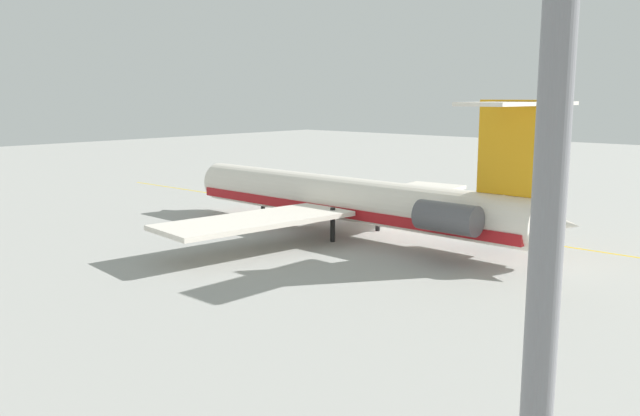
# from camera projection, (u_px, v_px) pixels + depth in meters

# --- Properties ---
(ground) EXTENTS (297.49, 297.49, 0.00)m
(ground) POSITION_uv_depth(u_px,v_px,m) (375.00, 229.00, 70.78)
(ground) COLOR #9E9E99
(main_jetliner) EXTENTS (47.50, 42.27, 13.85)m
(main_jetliner) POSITION_uv_depth(u_px,v_px,m) (356.00, 199.00, 66.69)
(main_jetliner) COLOR silver
(main_jetliner) RESTS_ON ground
(ground_crew_near_nose) EXTENTS (0.29, 0.46, 1.83)m
(ground_crew_near_nose) POSITION_uv_depth(u_px,v_px,m) (375.00, 184.00, 97.56)
(ground_crew_near_nose) COLOR black
(ground_crew_near_nose) RESTS_ON ground
(ground_crew_near_tail) EXTENTS (0.33, 0.34, 1.73)m
(ground_crew_near_tail) POSITION_uv_depth(u_px,v_px,m) (328.00, 182.00, 100.99)
(ground_crew_near_tail) COLOR black
(ground_crew_near_tail) RESTS_ON ground
(ground_crew_portside) EXTENTS (0.34, 0.37, 1.83)m
(ground_crew_portside) POSITION_uv_depth(u_px,v_px,m) (333.00, 184.00, 98.34)
(ground_crew_portside) COLOR black
(ground_crew_portside) RESTS_ON ground
(taxiway_centreline) EXTENTS (104.25, 1.49, 0.01)m
(taxiway_centreline) POSITION_uv_depth(u_px,v_px,m) (398.00, 221.00, 75.05)
(taxiway_centreline) COLOR gold
(taxiway_centreline) RESTS_ON ground
(light_mast) EXTENTS (4.00, 0.70, 28.60)m
(light_mast) POSITION_uv_depth(u_px,v_px,m) (560.00, 26.00, 12.85)
(light_mast) COLOR slate
(light_mast) RESTS_ON ground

